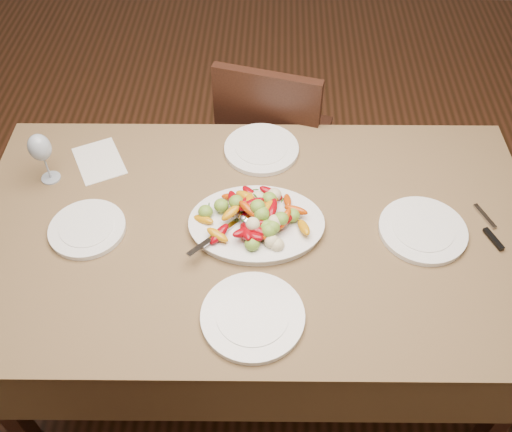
{
  "coord_description": "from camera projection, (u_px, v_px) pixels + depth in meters",
  "views": [
    {
      "loc": [
        0.1,
        -1.15,
        2.16
      ],
      "look_at": [
        0.06,
        0.03,
        0.82
      ],
      "focal_mm": 40.0,
      "sensor_mm": 36.0,
      "label": 1
    }
  ],
  "objects": [
    {
      "name": "serving_platter",
      "position": [
        256.0,
        225.0,
        1.83
      ],
      "size": [
        0.43,
        0.32,
        0.02
      ],
      "primitive_type": "ellipsoid",
      "rotation": [
        0.0,
        0.0,
        0.03
      ],
      "color": "white",
      "rests_on": "dining_table"
    },
    {
      "name": "wine_glass",
      "position": [
        43.0,
        157.0,
        1.9
      ],
      "size": [
        0.08,
        0.08,
        0.2
      ],
      "primitive_type": null,
      "color": "#8C99A5",
      "rests_on": "dining_table"
    },
    {
      "name": "table_knife",
      "position": [
        489.0,
        229.0,
        1.82
      ],
      "size": [
        0.09,
        0.19,
        0.01
      ],
      "primitive_type": null,
      "rotation": [
        0.0,
        0.0,
        0.4
      ],
      "color": "#9EA0A8",
      "rests_on": "dining_table"
    },
    {
      "name": "chair_far",
      "position": [
        277.0,
        140.0,
        2.54
      ],
      "size": [
        0.51,
        0.51,
        0.95
      ],
      "primitive_type": null,
      "rotation": [
        0.0,
        0.0,
        2.89
      ],
      "color": "black",
      "rests_on": "ground"
    },
    {
      "name": "plate_far",
      "position": [
        261.0,
        149.0,
        2.07
      ],
      "size": [
        0.27,
        0.27,
        0.02
      ],
      "primitive_type": "cylinder",
      "color": "white",
      "rests_on": "dining_table"
    },
    {
      "name": "menu_card",
      "position": [
        99.0,
        161.0,
        2.04
      ],
      "size": [
        0.23,
        0.26,
        0.0
      ],
      "primitive_type": "cube",
      "rotation": [
        0.0,
        0.0,
        0.48
      ],
      "color": "silver",
      "rests_on": "dining_table"
    },
    {
      "name": "floor",
      "position": [
        242.0,
        350.0,
        2.38
      ],
      "size": [
        6.0,
        6.0,
        0.0
      ],
      "primitive_type": "plane",
      "color": "#361D10",
      "rests_on": "ground"
    },
    {
      "name": "plate_near",
      "position": [
        253.0,
        316.0,
        1.61
      ],
      "size": [
        0.3,
        0.3,
        0.02
      ],
      "primitive_type": "cylinder",
      "color": "white",
      "rests_on": "dining_table"
    },
    {
      "name": "dining_table",
      "position": [
        256.0,
        294.0,
        2.12
      ],
      "size": [
        1.87,
        1.09,
        0.76
      ],
      "primitive_type": "cube",
      "rotation": [
        0.0,
        0.0,
        0.03
      ],
      "color": "brown",
      "rests_on": "ground"
    },
    {
      "name": "roasted_vegetables",
      "position": [
        256.0,
        213.0,
        1.78
      ],
      "size": [
        0.35,
        0.24,
        0.09
      ],
      "primitive_type": null,
      "rotation": [
        0.0,
        0.0,
        0.03
      ],
      "color": "#780209",
      "rests_on": "serving_platter"
    },
    {
      "name": "serving_spoon",
      "position": [
        236.0,
        226.0,
        1.77
      ],
      "size": [
        0.25,
        0.23,
        0.03
      ],
      "primitive_type": null,
      "rotation": [
        0.0,
        0.0,
        -0.7
      ],
      "color": "#9EA0A8",
      "rests_on": "serving_platter"
    },
    {
      "name": "plate_left",
      "position": [
        87.0,
        229.0,
        1.82
      ],
      "size": [
        0.24,
        0.24,
        0.02
      ],
      "primitive_type": "cylinder",
      "color": "white",
      "rests_on": "dining_table"
    },
    {
      "name": "plate_right",
      "position": [
        423.0,
        230.0,
        1.81
      ],
      "size": [
        0.28,
        0.28,
        0.02
      ],
      "primitive_type": "cylinder",
      "color": "white",
      "rests_on": "dining_table"
    }
  ]
}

